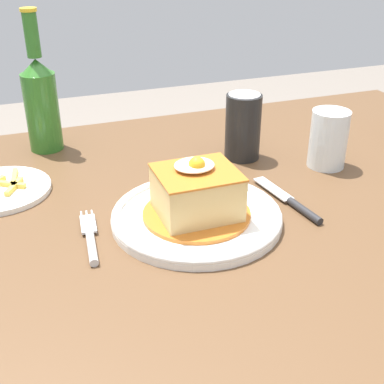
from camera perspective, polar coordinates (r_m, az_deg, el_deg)
name	(u,v)px	position (r m, az deg, el deg)	size (l,w,h in m)	color
dining_table	(225,256)	(0.90, 3.61, -6.99)	(1.24, 0.85, 0.73)	brown
main_plate	(197,216)	(0.78, 0.51, -2.66)	(0.26, 0.26, 0.02)	white
sandwich_meal	(197,194)	(0.76, 0.51, -0.24)	(0.16, 0.16, 0.10)	#C66B23
fork	(91,240)	(0.74, -11.06, -5.17)	(0.03, 0.14, 0.01)	silver
knife	(295,204)	(0.83, 11.23, -1.32)	(0.04, 0.17, 0.01)	#262628
soda_can	(243,127)	(0.98, 5.62, 7.16)	(0.07, 0.07, 0.12)	black
beer_bottle_green	(41,100)	(1.04, -16.25, 9.68)	(0.06, 0.06, 0.27)	#2D6B23
drinking_glass	(328,143)	(0.97, 14.69, 5.25)	(0.07, 0.07, 0.10)	gold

